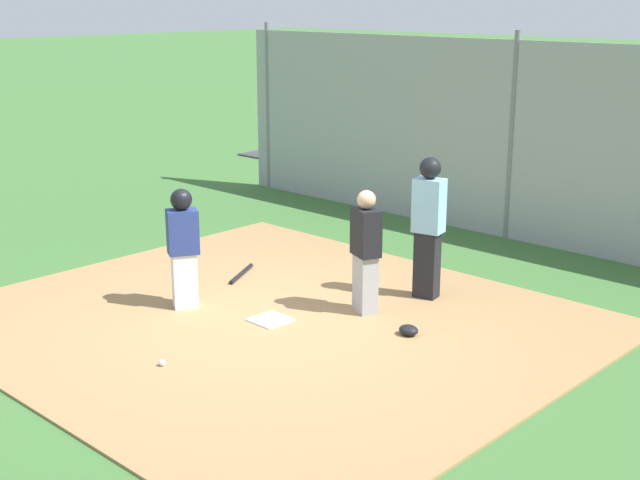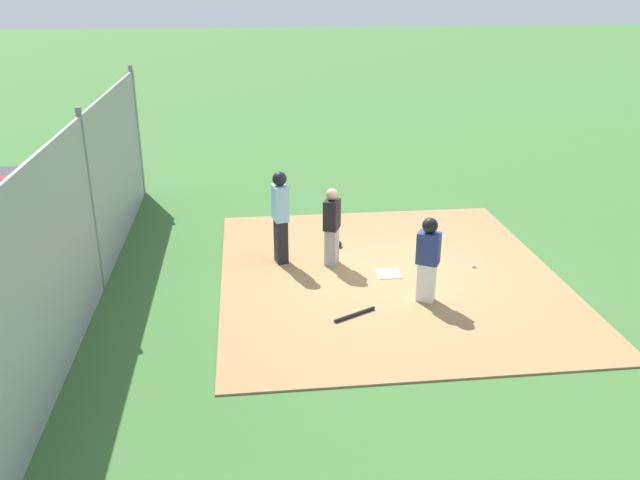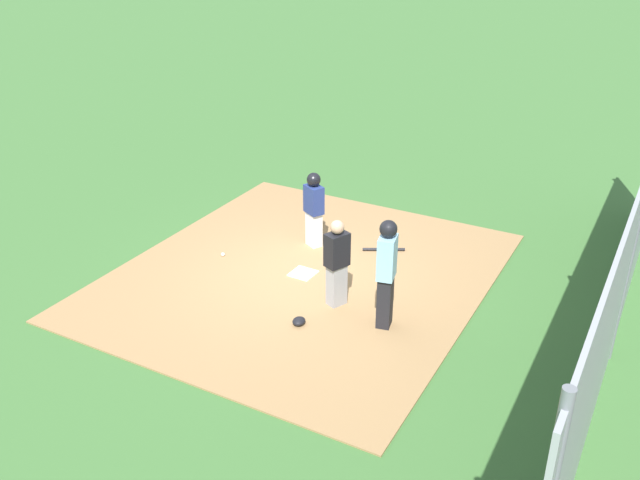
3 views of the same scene
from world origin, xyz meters
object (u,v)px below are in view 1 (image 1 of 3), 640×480
at_px(catcher_mask, 409,330).
at_px(parked_car_silver, 513,147).
at_px(baseball_bat, 241,274).
at_px(baseball, 162,363).
at_px(runner, 183,242).
at_px(home_plate, 271,320).
at_px(umpire, 428,224).
at_px(catcher, 366,250).

relative_size(catcher_mask, parked_car_silver, 0.05).
relative_size(baseball_bat, baseball, 11.30).
relative_size(runner, baseball_bat, 1.85).
bearing_deg(catcher_mask, runner, 24.32).
relative_size(home_plate, umpire, 0.24).
relative_size(umpire, parked_car_silver, 0.43).
bearing_deg(catcher_mask, baseball, 61.32).
distance_m(umpire, baseball_bat, 2.84).
height_order(home_plate, catcher_mask, catcher_mask).
xyz_separation_m(catcher, umpire, (-0.21, -0.99, 0.19)).
distance_m(umpire, catcher_mask, 1.68).
bearing_deg(baseball_bat, runner, 169.97).
xyz_separation_m(umpire, catcher_mask, (-0.66, 1.22, -0.94)).
bearing_deg(catcher_mask, umpire, -61.60).
bearing_deg(catcher, baseball_bat, -64.26).
relative_size(umpire, baseball, 25.24).
height_order(umpire, catcher_mask, umpire).
bearing_deg(home_plate, catcher_mask, -152.29).
bearing_deg(catcher_mask, parked_car_silver, -65.17).
bearing_deg(catcher_mask, home_plate, 27.71).
bearing_deg(runner, catcher_mask, 53.09).
bearing_deg(parked_car_silver, home_plate, -67.91).
bearing_deg(baseball, catcher, -100.38).
bearing_deg(baseball_bat, catcher, -115.74).
xyz_separation_m(umpire, baseball_bat, (2.44, 1.09, -0.97)).
bearing_deg(baseball_bat, umpire, -94.29).
xyz_separation_m(runner, baseball, (-1.28, 1.32, -0.83)).
distance_m(runner, baseball, 2.02).
bearing_deg(baseball_bat, home_plate, -148.68).
distance_m(home_plate, parked_car_silver, 10.38).
height_order(baseball_bat, parked_car_silver, parked_car_silver).
relative_size(baseball_bat, parked_car_silver, 0.19).
height_order(umpire, parked_car_silver, umpire).
xyz_separation_m(catcher, catcher_mask, (-0.88, 0.23, -0.75)).
xyz_separation_m(runner, baseball_bat, (0.44, -1.34, -0.84)).
bearing_deg(baseball, umpire, -100.88).
xyz_separation_m(baseball, parked_car_silver, (2.88, -11.72, 0.55)).
xyz_separation_m(home_plate, catcher, (-0.64, -1.03, 0.80)).
height_order(catcher, baseball_bat, catcher).
distance_m(runner, catcher_mask, 3.03).
bearing_deg(parked_car_silver, catcher_mask, -58.43).
relative_size(umpire, baseball_bat, 2.23).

